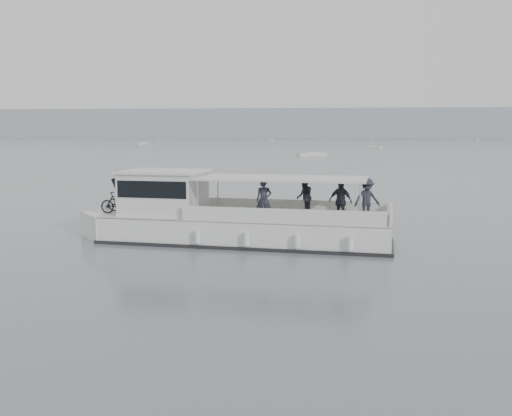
{
  "coord_description": "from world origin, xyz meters",
  "views": [
    {
      "loc": [
        6.13,
        -28.03,
        4.98
      ],
      "look_at": [
        3.62,
        -2.67,
        1.6
      ],
      "focal_mm": 40.0,
      "sensor_mm": 36.0,
      "label": 1
    }
  ],
  "objects": [
    {
      "name": "ground",
      "position": [
        0.0,
        0.0,
        0.0
      ],
      "size": [
        1400.0,
        1400.0,
        0.0
      ],
      "primitive_type": "plane",
      "color": "slate",
      "rests_on": "ground"
    },
    {
      "name": "headland",
      "position": [
        0.0,
        560.0,
        14.0
      ],
      "size": [
        1400.0,
        90.0,
        28.0
      ],
      "primitive_type": "cube",
      "color": "#939EA8",
      "rests_on": "ground"
    },
    {
      "name": "moored_fleet",
      "position": [
        -30.29,
        197.56,
        0.36
      ],
      "size": [
        406.58,
        340.34,
        9.69
      ],
      "color": "silver",
      "rests_on": "ground"
    },
    {
      "name": "tour_boat",
      "position": [
        1.84,
        -2.51,
        1.02
      ],
      "size": [
        14.94,
        5.26,
        6.21
      ],
      "rotation": [
        0.0,
        0.0,
        -0.13
      ],
      "color": "silver",
      "rests_on": "ground"
    }
  ]
}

